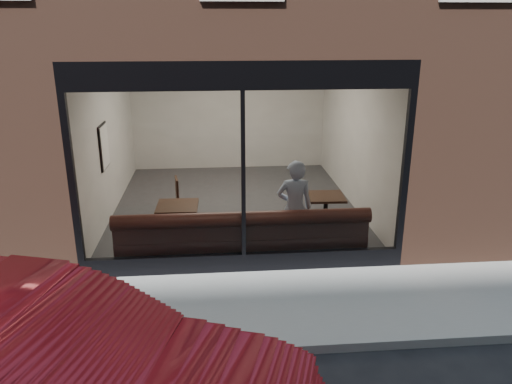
{
  "coord_description": "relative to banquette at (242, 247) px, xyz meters",
  "views": [
    {
      "loc": [
        -0.42,
        -4.95,
        3.67
      ],
      "look_at": [
        0.22,
        2.4,
        1.18
      ],
      "focal_mm": 35.0,
      "sensor_mm": 36.0,
      "label": 1
    }
  ],
  "objects": [
    {
      "name": "cafe_ceiling",
      "position": [
        0.0,
        2.55,
        2.97
      ],
      "size": [
        6.0,
        6.0,
        0.0
      ],
      "primitive_type": "plane",
      "rotation": [
        3.14,
        0.0,
        0.0
      ],
      "color": "white",
      "rests_on": "host_building_upper"
    },
    {
      "name": "cafe_table_left",
      "position": [
        -1.06,
        0.62,
        0.52
      ],
      "size": [
        0.71,
        0.71,
        0.04
      ],
      "primitive_type": "cube",
      "rotation": [
        0.0,
        0.0,
        -0.02
      ],
      "color": "black",
      "rests_on": "cafe_floor"
    },
    {
      "name": "storefront_header",
      "position": [
        0.0,
        -0.4,
        2.77
      ],
      "size": [
        5.0,
        0.1,
        0.4
      ],
      "primitive_type": "cube",
      "color": "black",
      "rests_on": "host_building_upper"
    },
    {
      "name": "host_building_backfill",
      "position": [
        0.0,
        8.55,
        1.38
      ],
      "size": [
        5.0,
        6.0,
        3.2
      ],
      "primitive_type": "cube",
      "color": "brown",
      "rests_on": "ground"
    },
    {
      "name": "ground",
      "position": [
        0.0,
        -2.45,
        -0.23
      ],
      "size": [
        120.0,
        120.0,
        0.0
      ],
      "primitive_type": "plane",
      "color": "black",
      "rests_on": "ground"
    },
    {
      "name": "storefront_kick",
      "position": [
        0.0,
        -0.4,
        -0.08
      ],
      "size": [
        5.0,
        0.1,
        0.3
      ],
      "primitive_type": "cube",
      "color": "black",
      "rests_on": "ground"
    },
    {
      "name": "cafe_chair_left",
      "position": [
        -1.32,
        1.55,
        0.01
      ],
      "size": [
        0.44,
        0.44,
        0.04
      ],
      "primitive_type": "cube",
      "rotation": [
        0.0,
        0.0,
        3.28
      ],
      "color": "black",
      "rests_on": "cafe_floor"
    },
    {
      "name": "kerb_near",
      "position": [
        0.0,
        -2.5,
        -0.17
      ],
      "size": [
        40.0,
        0.1,
        0.12
      ],
      "primitive_type": "cube",
      "color": "gray",
      "rests_on": "ground"
    },
    {
      "name": "host_building_pier_left",
      "position": [
        -3.75,
        5.55,
        1.38
      ],
      "size": [
        2.5,
        12.0,
        3.2
      ],
      "primitive_type": "cube",
      "color": "brown",
      "rests_on": "ground"
    },
    {
      "name": "cafe_wall_left",
      "position": [
        -2.49,
        2.55,
        1.37
      ],
      "size": [
        0.0,
        6.0,
        6.0
      ],
      "primitive_type": "plane",
      "rotation": [
        1.57,
        0.0,
        1.57
      ],
      "color": "beige",
      "rests_on": "ground"
    },
    {
      "name": "cafe_wall_back",
      "position": [
        0.0,
        5.54,
        1.37
      ],
      "size": [
        5.0,
        0.0,
        5.0
      ],
      "primitive_type": "plane",
      "rotation": [
        1.57,
        0.0,
        0.0
      ],
      "color": "beige",
      "rests_on": "ground"
    },
    {
      "name": "host_building_pier_right",
      "position": [
        3.75,
        5.55,
        1.38
      ],
      "size": [
        2.5,
        12.0,
        3.2
      ],
      "primitive_type": "cube",
      "color": "brown",
      "rests_on": "ground"
    },
    {
      "name": "cafe_wall_right",
      "position": [
        2.49,
        2.55,
        1.37
      ],
      "size": [
        0.0,
        6.0,
        6.0
      ],
      "primitive_type": "plane",
      "rotation": [
        1.57,
        0.0,
        -1.57
      ],
      "color": "beige",
      "rests_on": "ground"
    },
    {
      "name": "wall_poster",
      "position": [
        -2.45,
        1.9,
        1.28
      ],
      "size": [
        0.02,
        0.59,
        0.78
      ],
      "primitive_type": "cube",
      "color": "white",
      "rests_on": "cafe_wall_left"
    },
    {
      "name": "banquette",
      "position": [
        0.0,
        0.0,
        0.0
      ],
      "size": [
        4.0,
        0.55,
        0.45
      ],
      "primitive_type": "cube",
      "color": "#3C1915",
      "rests_on": "cafe_floor"
    },
    {
      "name": "person",
      "position": [
        0.87,
        0.19,
        0.58
      ],
      "size": [
        0.6,
        0.4,
        1.62
      ],
      "primitive_type": "imported",
      "rotation": [
        0.0,
        0.0,
        3.12
      ],
      "color": "#AEC3E4",
      "rests_on": "cafe_floor"
    },
    {
      "name": "storefront_mullion",
      "position": [
        0.0,
        -0.4,
        1.32
      ],
      "size": [
        0.06,
        0.1,
        2.5
      ],
      "primitive_type": "cube",
      "color": "black",
      "rests_on": "storefront_kick"
    },
    {
      "name": "cafe_floor",
      "position": [
        0.0,
        2.55,
        -0.21
      ],
      "size": [
        6.0,
        6.0,
        0.0
      ],
      "primitive_type": "plane",
      "color": "#2D2D30",
      "rests_on": "ground"
    },
    {
      "name": "storefront_glass",
      "position": [
        0.0,
        -0.43,
        1.33
      ],
      "size": [
        4.8,
        0.0,
        4.8
      ],
      "primitive_type": "plane",
      "rotation": [
        1.57,
        0.0,
        0.0
      ],
      "color": "white",
      "rests_on": "storefront_kick"
    },
    {
      "name": "sidewalk_near",
      "position": [
        0.0,
        -1.45,
        -0.22
      ],
      "size": [
        40.0,
        2.0,
        0.01
      ],
      "primitive_type": "cube",
      "color": "gray",
      "rests_on": "ground"
    },
    {
      "name": "cafe_table_right",
      "position": [
        1.56,
        0.89,
        0.52
      ],
      "size": [
        0.67,
        0.67,
        0.04
      ],
      "primitive_type": "cube",
      "rotation": [
        0.0,
        0.0,
        -0.05
      ],
      "color": "black",
      "rests_on": "cafe_floor"
    }
  ]
}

